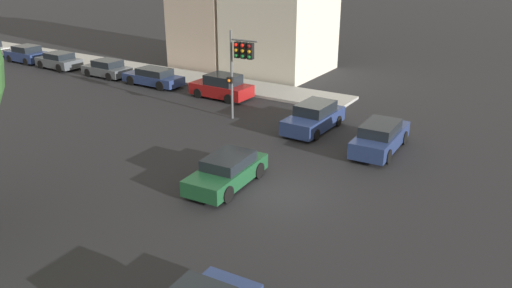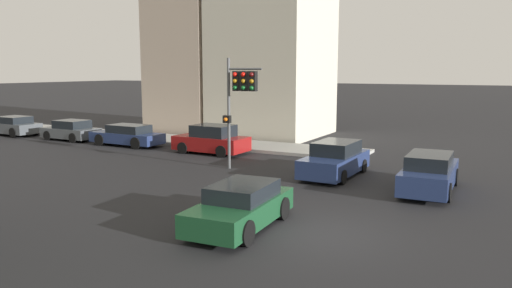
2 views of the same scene
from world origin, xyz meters
name	(u,v)px [view 2 (image 2 of 2)]	position (x,y,z in m)	size (l,w,h in m)	color
ground_plane	(319,234)	(0.00, 0.00, 0.00)	(300.00, 300.00, 0.00)	black
sidewalk_strip	(4,126)	(13.12, 32.29, 0.09)	(3.34, 60.00, 0.18)	#9E9E99
rowhouse_backdrop	(242,48)	(18.87, 13.20, 6.15)	(7.98, 12.32, 12.40)	beige
traffic_signal	(240,91)	(6.94, 6.55, 3.67)	(0.63, 1.85, 5.16)	#515456
crossing_car_0	(241,207)	(-0.55, 2.25, 0.64)	(4.30, 2.05, 1.32)	#194728
crossing_car_1	(429,173)	(6.67, -1.93, 0.71)	(4.67, 1.94, 1.49)	navy
crossing_car_3	(335,160)	(7.70, 2.20, 0.71)	(4.44, 2.00, 1.52)	navy
parked_car_0	(212,140)	(10.21, 10.25, 0.74)	(2.08, 4.15, 1.59)	maroon
parked_car_1	(127,135)	(10.13, 16.33, 0.63)	(1.89, 4.73, 1.30)	navy
parked_car_2	(71,131)	(10.28, 21.35, 0.63)	(1.98, 3.91, 1.32)	#4C5156
parked_car_3	(14,126)	(10.11, 26.91, 0.65)	(2.06, 4.04, 1.35)	#4C5156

